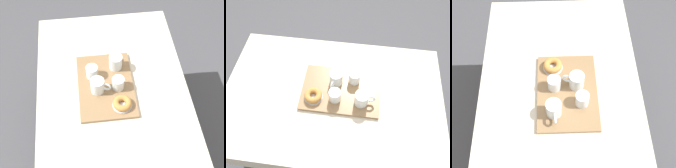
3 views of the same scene
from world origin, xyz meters
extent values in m
plane|color=#47474C|center=(0.00, 0.00, 0.00)|extent=(6.00, 6.00, 0.00)
cube|color=beige|center=(0.00, 0.00, 0.72)|extent=(1.35, 0.88, 0.04)
cube|color=beige|center=(0.00, -0.44, 0.63)|extent=(1.35, 0.01, 0.14)
cube|color=beige|center=(0.00, 0.44, 0.63)|extent=(1.35, 0.01, 0.14)
cube|color=beige|center=(0.67, 0.00, 0.63)|extent=(0.01, 0.88, 0.14)
cylinder|color=brown|center=(0.58, -0.35, 0.35)|extent=(0.06, 0.06, 0.70)
cylinder|color=brown|center=(0.58, 0.35, 0.35)|extent=(0.06, 0.06, 0.70)
cube|color=olive|center=(0.05, 0.04, 0.75)|extent=(0.47, 0.32, 0.02)
cylinder|color=white|center=(0.01, 0.09, 0.81)|extent=(0.08, 0.08, 0.09)
cylinder|color=maroon|center=(0.01, 0.09, 0.80)|extent=(0.07, 0.07, 0.07)
torus|color=white|center=(0.00, 0.04, 0.81)|extent=(0.03, 0.06, 0.06)
cylinder|color=white|center=(0.18, -0.04, 0.81)|extent=(0.08, 0.08, 0.09)
cylinder|color=maroon|center=(0.18, -0.04, 0.80)|extent=(0.07, 0.07, 0.07)
torus|color=white|center=(0.23, -0.03, 0.81)|extent=(0.06, 0.02, 0.06)
cylinder|color=white|center=(0.12, 0.11, 0.80)|extent=(0.07, 0.07, 0.08)
cylinder|color=silver|center=(0.12, 0.11, 0.79)|extent=(0.06, 0.06, 0.05)
cylinder|color=white|center=(0.02, -0.03, 0.80)|extent=(0.07, 0.07, 0.08)
cylinder|color=silver|center=(0.02, -0.03, 0.79)|extent=(0.06, 0.06, 0.04)
cylinder|color=silver|center=(-0.11, -0.04, 0.77)|extent=(0.11, 0.11, 0.01)
torus|color=#BC7F3D|center=(-0.11, -0.04, 0.79)|extent=(0.11, 0.11, 0.04)
camera|label=1|loc=(-1.05, 0.13, 2.25)|focal=50.54mm
camera|label=2|loc=(0.12, -0.64, 1.90)|focal=34.90mm
camera|label=3|loc=(0.86, -0.01, 2.11)|focal=46.93mm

